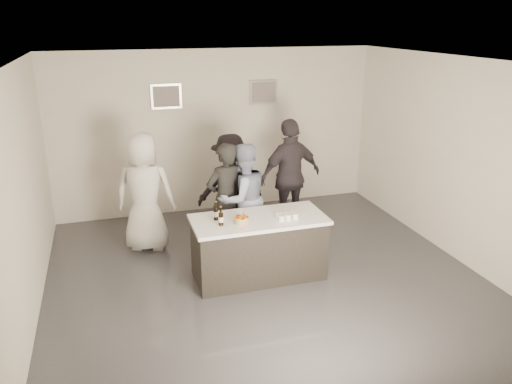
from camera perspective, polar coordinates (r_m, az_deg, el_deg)
The scene contains 19 objects.
floor at distance 7.19m, azimuth 1.18°, elevation -9.96°, with size 6.00×6.00×0.00m, color #3D3D42.
ceiling at distance 6.29m, azimuth 1.38°, elevation 14.62°, with size 6.00×6.00×0.00m, color white.
wall_back at distance 9.38m, azimuth -4.50°, elevation 6.88°, with size 6.00×0.04×3.00m, color silver.
wall_front at distance 4.08m, azimuth 14.81°, elevation -11.02°, with size 6.00×0.04×3.00m, color silver.
wall_left at distance 6.36m, azimuth -25.33°, elevation -1.08°, with size 0.04×6.00×3.00m, color silver.
wall_right at distance 8.01m, azimuth 22.15°, elevation 3.31°, with size 0.04×6.00×3.00m, color silver.
picture_left at distance 9.08m, azimuth -10.22°, elevation 10.71°, with size 0.54×0.04×0.44m, color #B2B2B7.
picture_right at distance 9.46m, azimuth 0.85°, elevation 11.35°, with size 0.54×0.04×0.44m, color #B2B2B7.
bar_counter at distance 7.08m, azimuth 0.31°, elevation -6.34°, with size 1.86×0.86×0.90m, color white.
cake at distance 6.72m, azimuth -1.65°, elevation -3.25°, with size 0.20×0.20×0.07m, color yellow.
beer_bottle_a at distance 6.80m, azimuth -4.61°, elevation -2.16°, with size 0.07×0.07×0.26m, color black.
beer_bottle_b at distance 6.62m, azimuth -4.03°, elevation -2.78°, with size 0.07×0.07×0.26m, color black.
tumbler_cluster at distance 6.87m, azimuth 3.58°, elevation -2.73°, with size 0.30×0.19×0.08m, color orange.
candles at distance 6.55m, azimuth -1.54°, elevation -4.19°, with size 0.24×0.08×0.01m, color pink.
person_main_black at distance 7.64m, azimuth -3.49°, elevation -0.82°, with size 0.65×0.42×1.77m, color black.
person_main_blue at distance 7.69m, azimuth -1.52°, elevation -0.77°, with size 0.85×0.66×1.74m, color #92A0BF.
person_guest_left at distance 7.94m, azimuth -12.59°, elevation -0.02°, with size 0.92×0.60×1.89m, color silver.
person_guest_right at distance 8.44m, azimuth 3.94°, elevation 1.81°, with size 1.15×0.48×1.96m, color #352F38.
person_guest_back at distance 8.35m, azimuth -2.91°, elevation 0.81°, with size 1.12×0.64×1.73m, color black.
Camera 1 is at (-1.97, -5.95, 3.52)m, focal length 35.00 mm.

